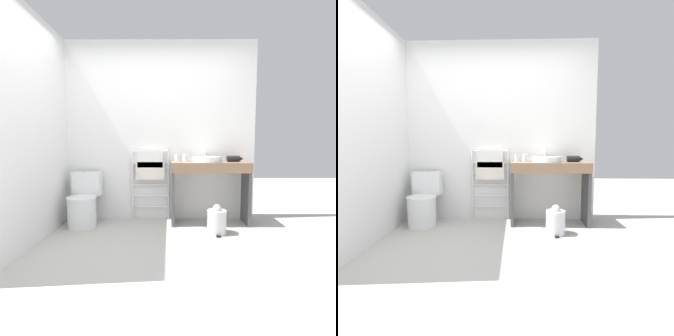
% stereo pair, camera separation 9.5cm
% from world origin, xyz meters
% --- Properties ---
extents(ground_plane, '(12.00, 12.00, 0.00)m').
position_xyz_m(ground_plane, '(0.00, 0.00, 0.00)').
color(ground_plane, '#B2AFA8').
extents(wall_back, '(2.83, 0.12, 2.57)m').
position_xyz_m(wall_back, '(0.00, 1.60, 1.28)').
color(wall_back, white).
rests_on(wall_back, ground_plane).
extents(wall_side, '(0.12, 2.27, 2.57)m').
position_xyz_m(wall_side, '(-1.36, 0.77, 1.28)').
color(wall_side, white).
rests_on(wall_side, ground_plane).
extents(toilet, '(0.39, 0.53, 0.73)m').
position_xyz_m(toilet, '(-0.98, 1.21, 0.30)').
color(toilet, white).
rests_on(toilet, ground_plane).
extents(towel_radiator, '(0.55, 0.06, 1.05)m').
position_xyz_m(towel_radiator, '(-0.10, 1.49, 0.74)').
color(towel_radiator, silver).
rests_on(towel_radiator, ground_plane).
extents(vanity_counter, '(1.06, 0.44, 0.87)m').
position_xyz_m(vanity_counter, '(0.74, 1.30, 0.60)').
color(vanity_counter, '#84664C').
rests_on(vanity_counter, ground_plane).
extents(sink_basin, '(0.39, 0.39, 0.07)m').
position_xyz_m(sink_basin, '(0.70, 1.31, 0.90)').
color(sink_basin, white).
rests_on(sink_basin, vanity_counter).
extents(faucet, '(0.02, 0.10, 0.14)m').
position_xyz_m(faucet, '(0.70, 1.49, 0.96)').
color(faucet, silver).
rests_on(faucet, vanity_counter).
extents(cup_near_wall, '(0.08, 0.08, 0.09)m').
position_xyz_m(cup_near_wall, '(0.30, 1.45, 0.91)').
color(cup_near_wall, silver).
rests_on(cup_near_wall, vanity_counter).
extents(cup_near_edge, '(0.08, 0.08, 0.09)m').
position_xyz_m(cup_near_edge, '(0.41, 1.40, 0.91)').
color(cup_near_edge, silver).
rests_on(cup_near_edge, vanity_counter).
extents(hair_dryer, '(0.22, 0.19, 0.09)m').
position_xyz_m(hair_dryer, '(1.07, 1.33, 0.91)').
color(hair_dryer, black).
rests_on(hair_dryer, vanity_counter).
extents(trash_bin, '(0.24, 0.27, 0.37)m').
position_xyz_m(trash_bin, '(0.77, 0.89, 0.16)').
color(trash_bin, silver).
rests_on(trash_bin, ground_plane).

